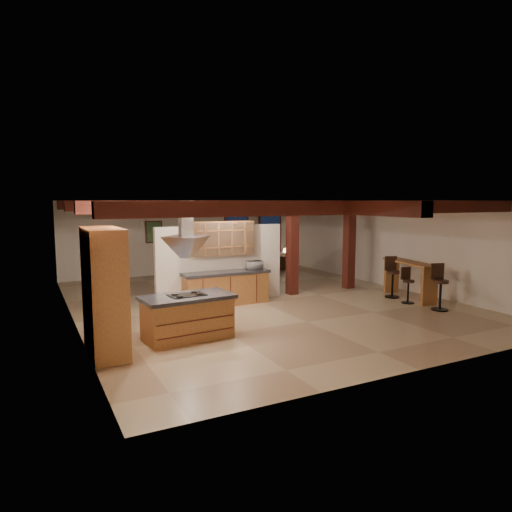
# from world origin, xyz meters

# --- Properties ---
(ground) EXTENTS (12.00, 12.00, 0.00)m
(ground) POSITION_xyz_m (0.00, 0.00, 0.00)
(ground) COLOR tan
(ground) RESTS_ON ground
(room_walls) EXTENTS (12.00, 12.00, 12.00)m
(room_walls) POSITION_xyz_m (0.00, 0.00, 1.78)
(room_walls) COLOR silver
(room_walls) RESTS_ON ground
(ceiling_beams) EXTENTS (10.00, 12.00, 0.28)m
(ceiling_beams) POSITION_xyz_m (0.00, 0.00, 2.76)
(ceiling_beams) COLOR #401510
(ceiling_beams) RESTS_ON room_walls
(timber_posts) EXTENTS (2.50, 0.30, 2.90)m
(timber_posts) POSITION_xyz_m (2.50, 0.50, 1.76)
(timber_posts) COLOR #401510
(timber_posts) RESTS_ON ground
(partition_wall) EXTENTS (3.80, 0.18, 2.20)m
(partition_wall) POSITION_xyz_m (-1.00, 0.50, 1.10)
(partition_wall) COLOR silver
(partition_wall) RESTS_ON ground
(pantry_cabinet) EXTENTS (0.67, 1.60, 2.40)m
(pantry_cabinet) POSITION_xyz_m (-4.67, -2.60, 1.20)
(pantry_cabinet) COLOR #AB7537
(pantry_cabinet) RESTS_ON ground
(back_counter) EXTENTS (2.50, 0.66, 0.94)m
(back_counter) POSITION_xyz_m (-1.00, 0.11, 0.48)
(back_counter) COLOR #AB7537
(back_counter) RESTS_ON ground
(upper_display_cabinet) EXTENTS (1.80, 0.36, 0.95)m
(upper_display_cabinet) POSITION_xyz_m (-1.00, 0.31, 1.85)
(upper_display_cabinet) COLOR #AB7537
(upper_display_cabinet) RESTS_ON partition_wall
(range_hood) EXTENTS (1.10, 1.10, 1.40)m
(range_hood) POSITION_xyz_m (-2.99, -2.44, 1.78)
(range_hood) COLOR silver
(range_hood) RESTS_ON room_walls
(back_windows) EXTENTS (2.70, 0.07, 1.70)m
(back_windows) POSITION_xyz_m (2.80, 5.93, 1.50)
(back_windows) COLOR #401510
(back_windows) RESTS_ON room_walls
(framed_art) EXTENTS (0.65, 0.05, 0.85)m
(framed_art) POSITION_xyz_m (-1.50, 5.94, 1.70)
(framed_art) COLOR #401510
(framed_art) RESTS_ON room_walls
(recessed_cans) EXTENTS (3.16, 2.46, 0.03)m
(recessed_cans) POSITION_xyz_m (-2.53, -1.93, 2.87)
(recessed_cans) COLOR silver
(recessed_cans) RESTS_ON room_walls
(kitchen_island) EXTENTS (1.98, 1.16, 0.95)m
(kitchen_island) POSITION_xyz_m (-2.99, -2.44, 0.47)
(kitchen_island) COLOR #AB7537
(kitchen_island) RESTS_ON ground
(dining_table) EXTENTS (1.80, 1.06, 0.62)m
(dining_table) POSITION_xyz_m (0.23, 3.29, 0.31)
(dining_table) COLOR #411810
(dining_table) RESTS_ON ground
(sofa) EXTENTS (2.07, 0.93, 0.59)m
(sofa) POSITION_xyz_m (2.92, 5.17, 0.29)
(sofa) COLOR black
(sofa) RESTS_ON ground
(microwave) EXTENTS (0.45, 0.32, 0.24)m
(microwave) POSITION_xyz_m (-0.10, 0.11, 1.06)
(microwave) COLOR silver
(microwave) RESTS_ON back_counter
(bar_counter) EXTENTS (0.94, 2.18, 1.11)m
(bar_counter) POSITION_xyz_m (4.16, -1.63, 0.75)
(bar_counter) COLOR #AB7537
(bar_counter) RESTS_ON ground
(side_table) EXTENTS (0.44, 0.44, 0.54)m
(side_table) POSITION_xyz_m (4.04, 5.29, 0.27)
(side_table) COLOR #401510
(side_table) RESTS_ON ground
(table_lamp) EXTENTS (0.27, 0.27, 0.32)m
(table_lamp) POSITION_xyz_m (4.04, 5.29, 0.76)
(table_lamp) COLOR black
(table_lamp) RESTS_ON side_table
(bar_stool_a) EXTENTS (0.45, 0.46, 1.24)m
(bar_stool_a) POSITION_xyz_m (3.80, -3.07, 0.63)
(bar_stool_a) COLOR black
(bar_stool_a) RESTS_ON ground
(bar_stool_b) EXTENTS (0.36, 0.37, 1.01)m
(bar_stool_b) POSITION_xyz_m (3.67, -2.06, 0.51)
(bar_stool_b) COLOR black
(bar_stool_b) RESTS_ON ground
(bar_stool_c) EXTENTS (0.46, 0.47, 1.23)m
(bar_stool_c) POSITION_xyz_m (3.83, -1.28, 0.62)
(bar_stool_c) COLOR black
(bar_stool_c) RESTS_ON ground
(dining_chairs) EXTENTS (1.91, 1.91, 1.11)m
(dining_chairs) POSITION_xyz_m (0.23, 3.29, 0.56)
(dining_chairs) COLOR #401510
(dining_chairs) RESTS_ON ground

